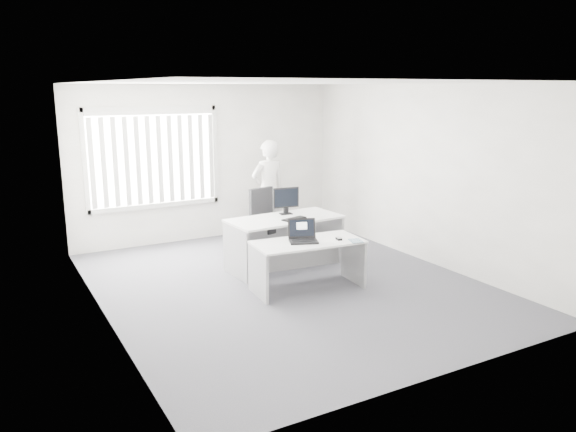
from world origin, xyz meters
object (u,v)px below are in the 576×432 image
office_chair (268,235)px  person (268,190)px  monitor (286,201)px  desk_near (308,255)px  laptop (304,232)px  desk_far (285,232)px

office_chair → person: bearing=48.4°
office_chair → monitor: (0.07, -0.48, 0.66)m
office_chair → person: 1.23m
office_chair → person: person is taller
desk_near → office_chair: bearing=86.2°
monitor → person: bearing=81.1°
desk_near → laptop: size_ratio=4.10×
office_chair → laptop: (-0.33, -1.71, 0.49)m
desk_near → person: person is taller
desk_near → desk_far: 1.02m
desk_near → monitor: bearing=79.6°
laptop → monitor: (0.41, 1.22, 0.17)m
desk_far → monitor: (0.14, 0.20, 0.43)m
laptop → monitor: bearing=93.4°
person → monitor: person is taller
desk_near → office_chair: size_ratio=1.39×
desk_far → office_chair: office_chair is taller
person → monitor: (-0.44, -1.46, 0.09)m
office_chair → monitor: bearing=-95.4°
desk_far → monitor: 0.50m
desk_near → laptop: 0.35m
desk_far → person: size_ratio=0.98×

